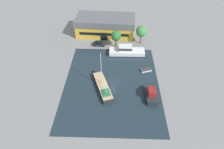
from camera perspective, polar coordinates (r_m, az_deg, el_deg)
The scene contains 10 objects.
ground_plane at distance 54.31m, azimuth -0.08°, elevation -2.52°, with size 440.00×440.00×0.00m, color gray.
water_canal at distance 54.31m, azimuth -0.08°, elevation -2.52°, with size 25.35×33.53×0.01m, color #1E2D38.
warehouse_building at distance 75.44m, azimuth -1.89°, elevation 13.87°, with size 21.72×11.69×6.49m.
quay_tree_near_building at distance 66.86m, azimuth 1.17°, elevation 10.97°, with size 3.36×3.36×5.84m.
quay_tree_by_water at distance 69.22m, azimuth 8.41°, elevation 12.09°, with size 3.83×3.83×6.54m.
parked_car at distance 69.26m, azimuth -3.79°, elevation 8.82°, with size 4.26×1.98×1.57m.
sailboat_moored at distance 52.53m, azimuth -2.72°, elevation -3.34°, with size 6.27×12.38×10.66m.
motor_cruiser at distance 64.78m, azimuth 4.15°, elevation 6.68°, with size 11.38×3.88×3.11m.
small_dinghy at distance 59.00m, azimuth 9.73°, elevation 1.29°, with size 3.46×2.35×0.60m.
cabin_boat at distance 50.84m, azimuth 11.10°, elevation -5.55°, with size 3.06×6.39×3.00m.
Camera 1 is at (1.29, -39.70, 37.03)m, focal length 32.00 mm.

